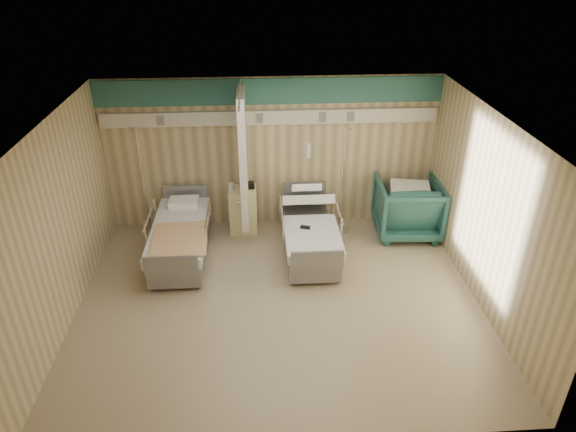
{
  "coord_description": "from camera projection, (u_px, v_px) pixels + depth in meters",
  "views": [
    {
      "loc": [
        -0.27,
        -6.22,
        4.89
      ],
      "look_at": [
        0.18,
        0.6,
        1.14
      ],
      "focal_mm": 32.0,
      "sensor_mm": 36.0,
      "label": 1
    }
  ],
  "objects": [
    {
      "name": "call_remote",
      "position": [
        305.0,
        227.0,
        8.48
      ],
      "size": [
        0.18,
        0.12,
        0.04
      ],
      "primitive_type": "cube",
      "rotation": [
        0.0,
        0.0,
        -0.31
      ],
      "color": "black",
      "rests_on": "bed_right"
    },
    {
      "name": "visitor_armchair",
      "position": [
        407.0,
        207.0,
        9.36
      ],
      "size": [
        1.18,
        1.22,
        1.05
      ],
      "primitive_type": "imported",
      "rotation": [
        0.0,
        0.0,
        3.09
      ],
      "color": "#20504C",
      "rests_on": "ground"
    },
    {
      "name": "ground",
      "position": [
        279.0,
        301.0,
        7.81
      ],
      "size": [
        6.0,
        5.0,
        0.0
      ],
      "primitive_type": "cube",
      "color": "gray",
      "rests_on": "ground"
    },
    {
      "name": "white_cup",
      "position": [
        231.0,
        187.0,
        9.21
      ],
      "size": [
        0.12,
        0.12,
        0.14
      ],
      "primitive_type": "cylinder",
      "rotation": [
        0.0,
        0.0,
        0.3
      ],
      "color": "white",
      "rests_on": "bedside_cabinet"
    },
    {
      "name": "tan_blanket",
      "position": [
        179.0,
        239.0,
        8.14
      ],
      "size": [
        0.92,
        1.13,
        0.04
      ],
      "primitive_type": "cube",
      "rotation": [
        0.0,
        0.0,
        0.06
      ],
      "color": "tan",
      "rests_on": "bed_left"
    },
    {
      "name": "iv_stand_right",
      "position": [
        341.0,
        211.0,
        9.49
      ],
      "size": [
        0.36,
        0.36,
        2.01
      ],
      "rotation": [
        0.0,
        0.0,
        -0.32
      ],
      "color": "silver",
      "rests_on": "ground"
    },
    {
      "name": "bedside_cabinet",
      "position": [
        243.0,
        210.0,
        9.5
      ],
      "size": [
        0.5,
        0.48,
        0.85
      ],
      "primitive_type": "cube",
      "color": "#E7DE90",
      "rests_on": "ground"
    },
    {
      "name": "room_walls",
      "position": [
        275.0,
        183.0,
        7.13
      ],
      "size": [
        6.04,
        5.04,
        2.82
      ],
      "color": "tan",
      "rests_on": "ground"
    },
    {
      "name": "toiletry_bag",
      "position": [
        248.0,
        185.0,
        9.3
      ],
      "size": [
        0.22,
        0.16,
        0.11
      ],
      "primitive_type": "cube",
      "rotation": [
        0.0,
        0.0,
        0.13
      ],
      "color": "black",
      "rests_on": "bedside_cabinet"
    },
    {
      "name": "bed_right",
      "position": [
        310.0,
        238.0,
        8.83
      ],
      "size": [
        1.0,
        2.16,
        0.63
      ],
      "primitive_type": null,
      "color": "silver",
      "rests_on": "ground"
    },
    {
      "name": "bed_left",
      "position": [
        181.0,
        242.0,
        8.7
      ],
      "size": [
        1.0,
        2.16,
        0.63
      ],
      "primitive_type": null,
      "color": "silver",
      "rests_on": "ground"
    },
    {
      "name": "iv_stand_left",
      "position": [
        148.0,
        213.0,
        9.38
      ],
      "size": [
        0.37,
        0.37,
        2.07
      ],
      "rotation": [
        0.0,
        0.0,
        0.38
      ],
      "color": "silver",
      "rests_on": "ground"
    },
    {
      "name": "waffle_blanket",
      "position": [
        411.0,
        179.0,
        9.1
      ],
      "size": [
        0.81,
        0.75,
        0.08
      ],
      "primitive_type": "cube",
      "rotation": [
        0.0,
        0.0,
        2.92
      ],
      "color": "white",
      "rests_on": "visitor_armchair"
    }
  ]
}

